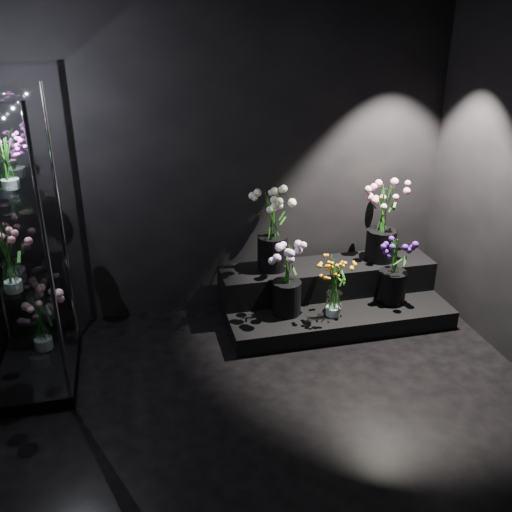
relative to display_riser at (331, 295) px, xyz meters
name	(u,v)px	position (x,y,z in m)	size (l,w,h in m)	color
floor	(290,445)	(-0.86, -1.60, -0.18)	(4.00, 4.00, 0.00)	black
wall_back	(229,161)	(-0.86, 0.40, 1.22)	(4.00, 4.00, 0.00)	black
display_riser	(331,295)	(0.00, 0.00, 0.00)	(2.00, 0.89, 0.44)	black
display_case	(16,248)	(-2.55, -0.41, 0.89)	(0.59, 0.98, 2.15)	black
bouquet_orange_bells	(335,286)	(-0.10, -0.32, 0.27)	(0.28, 0.28, 0.56)	white
bouquet_lilac	(287,276)	(-0.48, -0.19, 0.34)	(0.45, 0.45, 0.64)	black
bouquet_purple	(394,267)	(0.50, -0.20, 0.32)	(0.41, 0.41, 0.62)	black
bouquet_cream_roses	(273,223)	(-0.52, 0.16, 0.70)	(0.54, 0.54, 0.76)	black
bouquet_pink_roses	(383,221)	(0.51, 0.12, 0.65)	(0.43, 0.43, 0.72)	black
bouquet_case_pink	(8,260)	(-2.56, -0.61, 0.89)	(0.33, 0.33, 0.46)	white
bouquet_case_magenta	(7,162)	(-2.53, -0.29, 1.47)	(0.28, 0.28, 0.36)	white
bouquet_case_base_pink	(40,320)	(-2.51, -0.19, 0.17)	(0.33, 0.33, 0.49)	white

